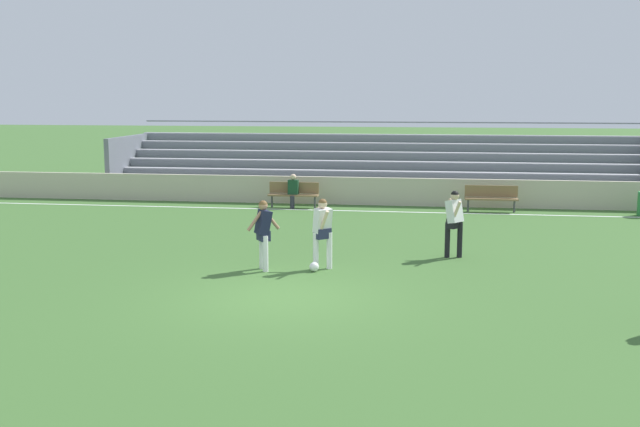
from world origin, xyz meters
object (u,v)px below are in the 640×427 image
Objects in this scene: bench_centre_sideline at (491,196)px; soccer_ball at (314,267)px; player_white_dropping_back at (323,227)px; bleacher_stand at (382,164)px; player_white_overlapping at (454,218)px; player_dark_trailing_run at (263,229)px; spectator_seated at (293,188)px; bench_near_wall_gap at (294,192)px.

soccer_ball is at bearing -116.03° from bench_centre_sideline.
bleacher_stand is at bearing 87.76° from player_white_dropping_back.
player_white_overlapping is at bearing -101.19° from bench_centre_sideline.
bench_centre_sideline is 10.40m from player_white_dropping_back.
bleacher_stand is 13.38× the size of player_dark_trailing_run.
player_white_dropping_back is 7.48× the size of soccer_ball.
spectator_seated is (-2.90, -4.22, -0.52)m from bleacher_stand.
spectator_seated is (0.00, -0.12, 0.16)m from bench_near_wall_gap.
spectator_seated is 0.72× the size of player_white_overlapping.
spectator_seated reaches higher than soccer_ball.
bench_near_wall_gap is at bearing 103.01° from soccer_ball.
player_dark_trailing_run is at bearing -83.70° from spectator_seated.
spectator_seated is at bearing -90.00° from bench_near_wall_gap.
bench_centre_sideline is 6.93m from spectator_seated.
player_white_dropping_back is (2.38, -9.22, 0.28)m from spectator_seated.
bench_near_wall_gap is at bearing 104.28° from player_white_dropping_back.
spectator_seated is at bearing 96.30° from player_dark_trailing_run.
player_dark_trailing_run is 1.36m from player_white_dropping_back.
bleacher_stand is at bearing 82.33° from player_dark_trailing_run.
soccer_ball is (1.17, 0.01, -0.85)m from player_dark_trailing_run.
player_white_overlapping reaches higher than player_white_dropping_back.
bench_centre_sideline is 11.30m from player_dark_trailing_run.
player_white_overlapping is at bearing 29.11° from player_white_dropping_back.
player_white_overlapping reaches higher than spectator_seated.
bleacher_stand is 12.06× the size of bench_centre_sideline.
bleacher_stand is 98.64× the size of soccer_ball.
bench_near_wall_gap is 1.11× the size of player_dark_trailing_run.
player_white_overlapping is at bearing -77.92° from bleacher_stand.
bench_near_wall_gap reaches higher than soccer_ball.
player_dark_trailing_run is at bearing -155.41° from player_white_overlapping.
player_white_overlapping is (5.42, -7.65, 0.45)m from bench_near_wall_gap.
player_white_dropping_back is 0.99× the size of player_white_overlapping.
soccer_ball is (-0.68, -13.73, -1.11)m from bleacher_stand.
player_white_dropping_back is at bearing 62.40° from soccer_ball.
bleacher_stand is 13.00× the size of player_white_overlapping.
player_white_dropping_back is at bearing -150.89° from player_white_overlapping.
bench_near_wall_gap is at bearing 96.23° from player_dark_trailing_run.
player_white_dropping_back is (1.33, 0.30, 0.02)m from player_dark_trailing_run.
player_dark_trailing_run reaches higher than soccer_ball.
bench_centre_sideline is 1.49× the size of spectator_seated.
player_white_dropping_back is at bearing -92.24° from bleacher_stand.
bleacher_stand reaches higher than soccer_ball.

